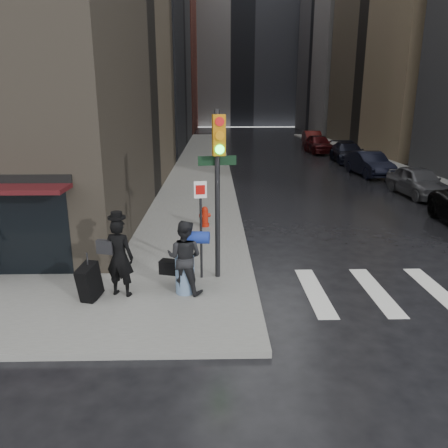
# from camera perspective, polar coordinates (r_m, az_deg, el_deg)

# --- Properties ---
(ground) EXTENTS (140.00, 140.00, 0.00)m
(ground) POSITION_cam_1_polar(r_m,az_deg,el_deg) (10.55, -6.22, -11.25)
(ground) COLOR black
(ground) RESTS_ON ground
(sidewalk_left) EXTENTS (4.00, 50.00, 0.15)m
(sidewalk_left) POSITION_cam_1_polar(r_m,az_deg,el_deg) (36.67, -2.73, 8.54)
(sidewalk_left) COLOR slate
(sidewalk_left) RESTS_ON ground
(sidewalk_right) EXTENTS (3.00, 50.00, 0.15)m
(sidewalk_right) POSITION_cam_1_polar(r_m,az_deg,el_deg) (38.76, 17.87, 8.20)
(sidewalk_right) COLOR slate
(sidewalk_right) RESTS_ON ground
(bldg_left_far) EXTENTS (22.00, 20.00, 26.00)m
(bldg_left_far) POSITION_cam_1_polar(r_m,az_deg,el_deg) (73.15, -13.21, 22.01)
(bldg_left_far) COLOR brown
(bldg_left_far) RESTS_ON ground
(bldg_right_far) EXTENTS (22.00, 20.00, 25.00)m
(bldg_right_far) POSITION_cam_1_polar(r_m,az_deg,el_deg) (72.28, 20.47, 21.15)
(bldg_right_far) COLOR slate
(bldg_right_far) RESTS_ON ground
(bldg_distant) EXTENTS (40.00, 12.00, 32.00)m
(bldg_distant) POSITION_cam_1_polar(r_m,az_deg,el_deg) (88.21, 2.22, 23.25)
(bldg_distant) COLOR slate
(bldg_distant) RESTS_ON ground
(man_overcoat) EXTENTS (1.35, 1.01, 2.16)m
(man_overcoat) POSITION_cam_1_polar(r_m,az_deg,el_deg) (10.88, -14.27, -4.72)
(man_overcoat) COLOR black
(man_overcoat) RESTS_ON ground
(man_jeans) EXTENTS (1.31, 0.99, 1.87)m
(man_jeans) POSITION_cam_1_polar(r_m,az_deg,el_deg) (10.77, -5.20, -4.31)
(man_jeans) COLOR black
(man_jeans) RESTS_ON ground
(traffic_light) EXTENTS (1.09, 0.57, 4.42)m
(traffic_light) POSITION_cam_1_polar(r_m,az_deg,el_deg) (11.13, -0.98, 6.62)
(traffic_light) COLOR black
(traffic_light) RESTS_ON ground
(fire_hydrant) EXTENTS (0.45, 0.34, 0.77)m
(fire_hydrant) POSITION_cam_1_polar(r_m,az_deg,el_deg) (16.56, -2.52, 0.86)
(fire_hydrant) COLOR #A11A09
(fire_hydrant) RESTS_ON ground
(parked_car_1) EXTENTS (2.02, 4.53, 1.51)m
(parked_car_1) POSITION_cam_1_polar(r_m,az_deg,el_deg) (24.57, 24.02, 5.10)
(parked_car_1) COLOR #4C4D52
(parked_car_1) RESTS_ON ground
(parked_car_2) EXTENTS (2.04, 4.81, 1.54)m
(parked_car_2) POSITION_cam_1_polar(r_m,az_deg,el_deg) (30.16, 18.45, 7.47)
(parked_car_2) COLOR black
(parked_car_2) RESTS_ON ground
(parked_car_3) EXTENTS (2.54, 5.47, 1.55)m
(parked_car_3) POSITION_cam_1_polar(r_m,az_deg,el_deg) (36.21, 15.87, 8.98)
(parked_car_3) COLOR black
(parked_car_3) RESTS_ON ground
(parked_car_4) EXTENTS (2.17, 4.99, 1.68)m
(parked_car_4) POSITION_cam_1_polar(r_m,az_deg,el_deg) (42.00, 12.23, 10.19)
(parked_car_4) COLOR #3C0C0E
(parked_car_4) RESTS_ON ground
(parked_car_5) EXTENTS (1.95, 4.90, 1.58)m
(parked_car_5) POSITION_cam_1_polar(r_m,az_deg,el_deg) (48.27, 11.46, 10.89)
(parked_car_5) COLOR #440E0D
(parked_car_5) RESTS_ON ground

